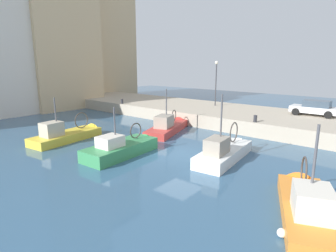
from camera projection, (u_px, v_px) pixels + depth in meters
The scene contains 13 objects.
water_surface at pixel (179, 154), 18.51m from camera, with size 80.00×80.00×0.00m, color #335675.
quay_wall at pixel (252, 118), 27.00m from camera, with size 9.00×56.00×1.20m, color #ADA08C.
fishing_boat_orange at pixel (305, 209), 11.18m from camera, with size 6.58×3.96×4.58m.
fishing_boat_white at pixel (226, 156), 17.59m from camera, with size 6.36×2.35×4.89m.
fishing_boat_red at pixel (169, 130), 24.47m from camera, with size 6.95×3.80×4.54m.
fishing_boat_yellow at pixel (70, 138), 21.86m from camera, with size 6.47×2.55×4.25m.
fishing_boat_green at pixel (125, 152), 18.41m from camera, with size 6.05×2.29×4.09m.
parked_car_white at pixel (315, 108), 25.12m from camera, with size 1.97×3.88×1.37m.
mooring_bollard_south at pixel (255, 119), 22.45m from camera, with size 0.28×0.28×0.55m, color #2D2D33.
mooring_bollard_mid at pixel (122, 101), 32.42m from camera, with size 0.28×0.28×0.55m, color #2D2D33.
quay_streetlamp at pixel (216, 76), 30.38m from camera, with size 0.36×0.36×4.83m.
waterfront_building_west at pixel (56, 17), 35.26m from camera, with size 9.30×6.64×22.76m.
waterfront_building_central at pixel (100, 26), 45.66m from camera, with size 10.34×6.90×23.13m.
Camera 1 is at (-14.05, -10.70, 5.86)m, focal length 30.03 mm.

